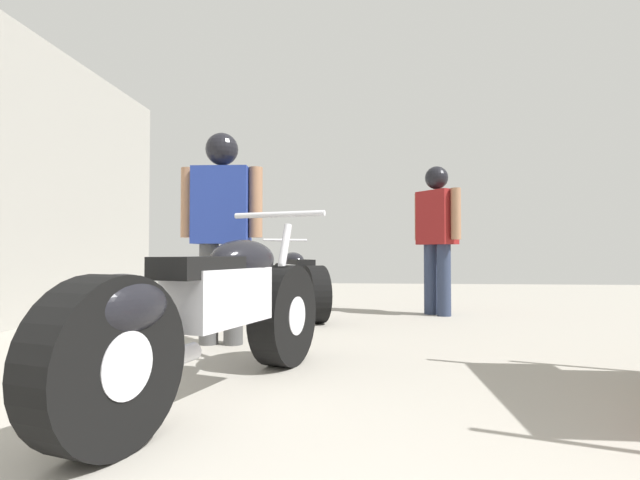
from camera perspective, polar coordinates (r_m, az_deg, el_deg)
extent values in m
plane|color=#9E998E|center=(3.43, -2.16, -13.69)|extent=(16.44, 16.44, 0.00)
cylinder|color=black|center=(3.12, -4.32, -8.91)|extent=(0.36, 0.67, 0.64)
cylinder|color=silver|center=(3.12, -4.32, -8.91)|extent=(0.25, 0.29, 0.24)
cylinder|color=black|center=(1.93, -23.94, -13.30)|extent=(0.36, 0.67, 0.64)
cylinder|color=silver|center=(1.93, -23.94, -13.30)|extent=(0.25, 0.29, 0.24)
cube|color=silver|center=(2.47, -11.71, -6.59)|extent=(0.41, 0.68, 0.28)
ellipsoid|color=black|center=(2.65, -9.07, -2.35)|extent=(0.40, 0.57, 0.22)
cube|color=black|center=(2.31, -14.14, -3.18)|extent=(0.35, 0.52, 0.10)
ellipsoid|color=black|center=(1.94, -22.81, -7.28)|extent=(0.37, 0.50, 0.24)
cylinder|color=silver|center=(3.06, -4.63, -3.39)|extent=(0.12, 0.26, 0.58)
cylinder|color=silver|center=(3.03, -4.95, 3.04)|extent=(0.61, 0.21, 0.04)
cylinder|color=silver|center=(2.35, -18.84, -13.61)|extent=(0.24, 0.56, 0.09)
cylinder|color=black|center=(6.27, -4.32, -5.46)|extent=(0.41, 0.62, 0.59)
cylinder|color=silver|center=(6.27, -4.32, -5.46)|extent=(0.27, 0.29, 0.23)
cylinder|color=black|center=(4.97, -0.68, -6.47)|extent=(0.41, 0.62, 0.59)
cylinder|color=silver|center=(4.97, -0.68, -6.47)|extent=(0.27, 0.29, 0.23)
cube|color=silver|center=(5.61, -2.71, -4.21)|extent=(0.44, 0.63, 0.26)
ellipsoid|color=black|center=(5.80, -3.23, -2.48)|extent=(0.41, 0.54, 0.20)
cube|color=black|center=(5.44, -2.25, -2.83)|extent=(0.36, 0.49, 0.09)
ellipsoid|color=black|center=(5.00, -0.83, -4.31)|extent=(0.38, 0.47, 0.22)
cylinder|color=silver|center=(6.22, -4.24, -2.93)|extent=(0.13, 0.23, 0.54)
cylinder|color=silver|center=(6.18, -4.15, -0.01)|extent=(0.54, 0.25, 0.03)
cylinder|color=silver|center=(5.32, -3.28, -7.11)|extent=(0.28, 0.50, 0.08)
cylinder|color=#2D3851|center=(5.85, 13.04, -4.58)|extent=(0.22, 0.22, 0.82)
cylinder|color=#2D3851|center=(5.71, 14.53, -4.64)|extent=(0.22, 0.22, 0.82)
cube|color=maroon|center=(5.78, 13.73, 2.60)|extent=(0.48, 0.51, 0.63)
cylinder|color=#9E7051|center=(5.98, 11.74, 2.71)|extent=(0.16, 0.16, 0.58)
cylinder|color=#9E7051|center=(5.60, 15.86, 3.03)|extent=(0.16, 0.16, 0.58)
sphere|color=black|center=(5.83, 13.70, 7.04)|extent=(0.23, 0.23, 0.23)
sphere|color=black|center=(5.84, 13.70, 7.20)|extent=(0.27, 0.27, 0.27)
cylinder|color=#4C4C4C|center=(3.92, -13.10, -6.26)|extent=(0.16, 0.16, 0.79)
cylinder|color=#4C4C4C|center=(3.87, -10.27, -6.33)|extent=(0.16, 0.16, 0.79)
cube|color=navy|center=(3.90, -11.63, 4.02)|extent=(0.45, 0.26, 0.61)
cylinder|color=#9E7051|center=(3.98, -15.46, 4.30)|extent=(0.11, 0.11, 0.56)
cylinder|color=#9E7051|center=(3.85, -7.66, 4.46)|extent=(0.11, 0.11, 0.56)
sphere|color=black|center=(3.97, -11.60, 10.30)|extent=(0.22, 0.22, 0.22)
sphere|color=black|center=(3.97, -11.60, 10.53)|extent=(0.26, 0.26, 0.26)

